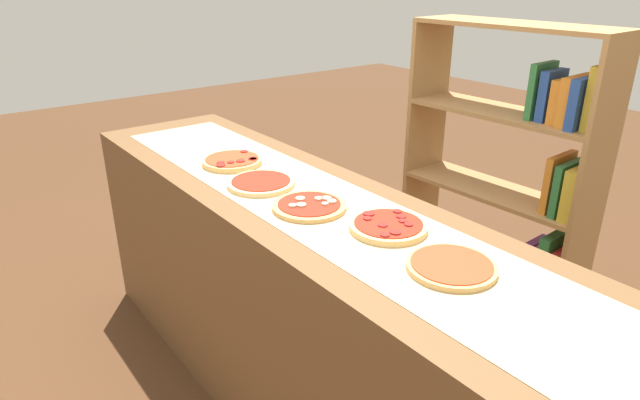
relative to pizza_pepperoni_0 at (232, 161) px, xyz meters
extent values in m
cube|color=brown|center=(0.53, 0.02, -0.45)|extent=(2.60, 0.59, 0.88)
cube|color=tan|center=(0.53, 0.02, -0.01)|extent=(2.31, 0.41, 0.00)
cylinder|color=#DBB26B|center=(0.00, 0.00, 0.00)|extent=(0.23, 0.23, 0.02)
cylinder|color=red|center=(0.00, 0.00, 0.01)|extent=(0.21, 0.21, 0.00)
cylinder|color=maroon|center=(0.04, -0.03, 0.01)|extent=(0.03, 0.03, 0.00)
cylinder|color=maroon|center=(0.06, 0.06, 0.01)|extent=(0.03, 0.03, 0.00)
cylinder|color=maroon|center=(-0.04, 0.08, 0.01)|extent=(0.03, 0.03, 0.00)
cylinder|color=maroon|center=(0.05, 0.01, 0.01)|extent=(0.03, 0.03, 0.00)
cylinder|color=maroon|center=(0.02, -0.06, 0.01)|extent=(0.03, 0.03, 0.00)
cylinder|color=maroon|center=(0.06, 0.06, 0.01)|extent=(0.03, 0.03, 0.00)
cylinder|color=maroon|center=(0.05, -0.08, 0.01)|extent=(0.03, 0.03, 0.00)
cylinder|color=#E5C17F|center=(0.26, -0.03, 0.00)|extent=(0.24, 0.24, 0.02)
cylinder|color=#AD2314|center=(0.26, -0.03, 0.01)|extent=(0.21, 0.21, 0.00)
cylinder|color=tan|center=(0.53, -0.02, 0.00)|extent=(0.24, 0.24, 0.01)
cylinder|color=#AD2314|center=(0.53, -0.02, 0.00)|extent=(0.20, 0.20, 0.00)
cylinder|color=#C6B28E|center=(0.53, -0.05, 0.01)|extent=(0.03, 0.03, 0.01)
cylinder|color=#C6B28E|center=(0.52, -0.07, 0.01)|extent=(0.03, 0.03, 0.01)
cylinder|color=#C6B28E|center=(0.52, 0.02, 0.01)|extent=(0.03, 0.03, 0.01)
cylinder|color=#C6B28E|center=(0.57, 0.04, 0.01)|extent=(0.03, 0.03, 0.01)
cylinder|color=#C6B28E|center=(0.54, 0.05, 0.01)|extent=(0.03, 0.03, 0.01)
cylinder|color=#C6B28E|center=(0.49, -0.02, 0.01)|extent=(0.03, 0.03, 0.01)
cylinder|color=#C6B28E|center=(0.57, 0.01, 0.01)|extent=(0.02, 0.02, 0.01)
cylinder|color=#DBB26B|center=(0.79, 0.07, 0.00)|extent=(0.23, 0.23, 0.02)
cylinder|color=#AD2314|center=(0.79, 0.07, 0.01)|extent=(0.20, 0.20, 0.00)
cylinder|color=maroon|center=(0.85, 0.04, 0.01)|extent=(0.03, 0.03, 0.00)
cylinder|color=maroon|center=(0.71, 0.07, 0.01)|extent=(0.03, 0.03, 0.00)
cylinder|color=maroon|center=(0.79, 0.13, 0.01)|extent=(0.03, 0.03, 0.00)
cylinder|color=maroon|center=(0.74, 0.04, 0.01)|extent=(0.03, 0.03, 0.00)
cylinder|color=maroon|center=(0.76, 0.15, 0.01)|extent=(0.03, 0.03, 0.00)
cylinder|color=maroon|center=(0.84, 0.11, 0.01)|extent=(0.03, 0.03, 0.00)
cylinder|color=maroon|center=(0.85, 0.01, 0.01)|extent=(0.03, 0.03, 0.00)
cylinder|color=maroon|center=(0.80, 0.05, 0.01)|extent=(0.03, 0.03, 0.00)
cylinder|color=maroon|center=(0.81, 0.11, 0.01)|extent=(0.03, 0.03, 0.00)
cylinder|color=tan|center=(1.06, 0.04, 0.00)|extent=(0.23, 0.23, 0.02)
cylinder|color=red|center=(1.06, 0.04, 0.00)|extent=(0.21, 0.21, 0.00)
cube|color=#A87A47|center=(0.94, 0.99, -0.20)|extent=(0.03, 0.26, 1.40)
cube|color=#A87A47|center=(0.14, 0.96, -0.20)|extent=(0.03, 0.26, 1.40)
cube|color=#A87A47|center=(0.54, 0.97, -0.89)|extent=(0.79, 0.29, 0.02)
cube|color=#234799|center=(0.91, 0.99, -0.78)|extent=(0.05, 0.21, 0.20)
cube|color=#234799|center=(0.85, 0.98, -0.76)|extent=(0.05, 0.16, 0.23)
cube|color=orange|center=(0.81, 0.98, -0.79)|extent=(0.03, 0.18, 0.17)
cube|color=#234799|center=(0.77, 0.98, -0.79)|extent=(0.05, 0.21, 0.18)
cube|color=#A87A47|center=(0.54, 0.97, -0.54)|extent=(0.79, 0.29, 0.02)
cube|color=#B22823|center=(0.90, 0.99, -0.43)|extent=(0.05, 0.18, 0.21)
cube|color=#2D753D|center=(0.85, 0.98, -0.40)|extent=(0.05, 0.22, 0.26)
cube|color=#753384|center=(0.80, 0.98, -0.44)|extent=(0.04, 0.19, 0.18)
cube|color=#753384|center=(0.76, 0.98, -0.44)|extent=(0.04, 0.20, 0.18)
cube|color=#A87A47|center=(0.54, 0.97, -0.20)|extent=(0.79, 0.29, 0.02)
cube|color=gold|center=(0.90, 0.99, -0.09)|extent=(0.05, 0.21, 0.20)
cube|color=#2D753D|center=(0.85, 0.98, -0.08)|extent=(0.04, 0.21, 0.21)
cube|color=orange|center=(0.81, 0.98, -0.07)|extent=(0.03, 0.19, 0.23)
cube|color=#A87A47|center=(0.54, 0.97, 0.15)|extent=(0.79, 0.29, 0.02)
cube|color=gold|center=(0.91, 0.99, 0.27)|extent=(0.04, 0.15, 0.23)
cube|color=#234799|center=(0.86, 0.98, 0.25)|extent=(0.04, 0.22, 0.18)
cube|color=orange|center=(0.82, 0.98, 0.25)|extent=(0.04, 0.19, 0.18)
cube|color=orange|center=(0.77, 0.98, 0.24)|extent=(0.04, 0.15, 0.17)
cube|color=#234799|center=(0.73, 0.98, 0.25)|extent=(0.04, 0.14, 0.19)
cube|color=#2D753D|center=(0.68, 0.98, 0.27)|extent=(0.03, 0.16, 0.21)
cube|color=#A87A47|center=(0.54, 0.97, 0.50)|extent=(0.79, 0.29, 0.02)
camera|label=1|loc=(1.82, -0.97, 0.70)|focal=30.73mm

